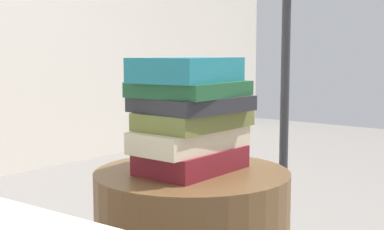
% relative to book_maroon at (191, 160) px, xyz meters
% --- Properties ---
extents(book_maroon, '(0.26, 0.17, 0.05)m').
position_rel_book_maroon_xyz_m(book_maroon, '(0.00, 0.00, 0.00)').
color(book_maroon, maroon).
rests_on(book_maroon, side_table).
extents(book_cream, '(0.29, 0.16, 0.05)m').
position_rel_book_maroon_xyz_m(book_cream, '(-0.01, -0.00, 0.05)').
color(book_cream, beige).
rests_on(book_cream, book_maroon).
extents(book_olive, '(0.28, 0.17, 0.04)m').
position_rel_book_maroon_xyz_m(book_olive, '(0.01, -0.00, 0.10)').
color(book_olive, olive).
rests_on(book_olive, book_cream).
extents(book_charcoal, '(0.26, 0.23, 0.04)m').
position_rel_book_maroon_xyz_m(book_charcoal, '(0.00, -0.00, 0.14)').
color(book_charcoal, '#28282D').
rests_on(book_charcoal, book_olive).
extents(book_forest, '(0.25, 0.22, 0.03)m').
position_rel_book_maroon_xyz_m(book_forest, '(0.00, 0.00, 0.17)').
color(book_forest, '#1E512D').
rests_on(book_forest, book_charcoal).
extents(book_teal, '(0.28, 0.20, 0.06)m').
position_rel_book_maroon_xyz_m(book_teal, '(-0.01, 0.00, 0.22)').
color(book_teal, '#1E727F').
rests_on(book_teal, book_forest).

